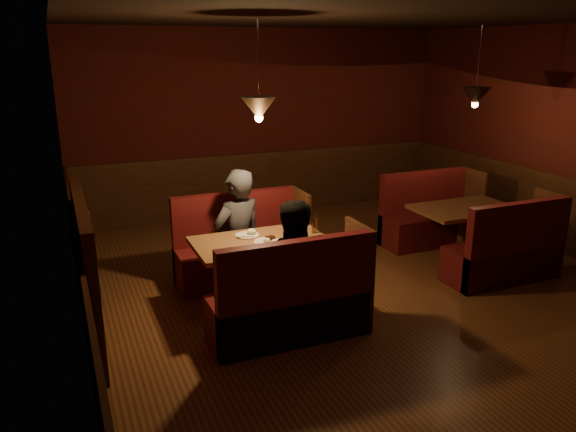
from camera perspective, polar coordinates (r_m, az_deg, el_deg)
name	(u,v)px	position (r m, az deg, el deg)	size (l,w,h in m)	color
room	(354,204)	(5.83, 6.76, 1.19)	(6.02, 7.02, 2.92)	#452A12
main_table	(262,256)	(5.76, -2.63, -4.03)	(1.36, 0.82, 0.95)	#57331D
main_bench_far	(241,253)	(6.53, -4.81, -3.75)	(1.49, 0.53, 1.02)	#530D12
main_bench_near	(293,307)	(5.20, 0.52, -9.23)	(1.49, 0.53, 1.02)	#530D12
second_table	(464,221)	(7.36, 17.44, -0.48)	(1.24, 0.79, 0.70)	#57331D
second_bench_far	(429,220)	(7.99, 14.10, -0.43)	(1.37, 0.51, 0.98)	#530D12
second_bench_near	(507,255)	(6.93, 21.37, -3.75)	(1.37, 0.51, 0.98)	#530D12
diner_a	(237,214)	(6.15, -5.16, 0.18)	(0.62, 0.41, 1.71)	#2A2A31
diner_b	(300,248)	(5.25, 1.18, -3.28)	(0.78, 0.61, 1.61)	black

